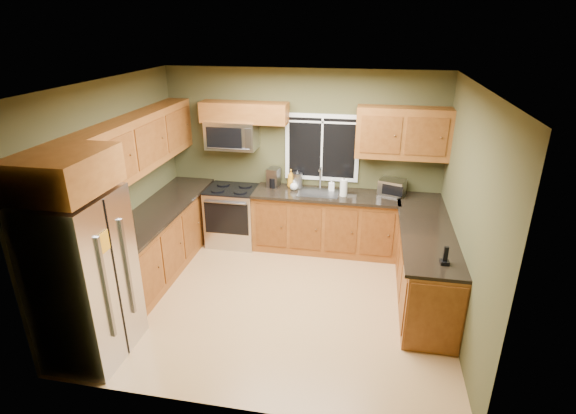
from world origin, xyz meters
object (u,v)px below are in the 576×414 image
(soap_bottle_a, at_px, (291,178))
(cordless_phone, at_px, (445,259))
(coffee_maker, at_px, (274,178))
(soap_bottle_b, at_px, (331,185))
(range, at_px, (233,215))
(refrigerator, at_px, (85,278))
(soap_bottle_c, at_px, (294,185))
(kettle, at_px, (297,179))
(paper_towel_roll, at_px, (344,188))
(toaster_oven, at_px, (392,187))
(microwave, at_px, (232,135))

(soap_bottle_a, height_order, cordless_phone, soap_bottle_a)
(coffee_maker, xyz_separation_m, soap_bottle_b, (0.90, -0.03, -0.04))
(range, height_order, soap_bottle_b, soap_bottle_b)
(refrigerator, bearing_deg, soap_bottle_c, 59.73)
(kettle, xyz_separation_m, paper_towel_roll, (0.72, -0.22, -0.01))
(paper_towel_roll, bearing_deg, range, 178.53)
(toaster_oven, xyz_separation_m, soap_bottle_b, (-0.89, -0.01, -0.02))
(refrigerator, bearing_deg, soap_bottle_b, 52.69)
(paper_towel_roll, bearing_deg, toaster_oven, 15.34)
(microwave, distance_m, kettle, 1.20)
(toaster_oven, relative_size, kettle, 1.50)
(microwave, relative_size, kettle, 2.66)
(soap_bottle_b, bearing_deg, kettle, 175.83)
(coffee_maker, relative_size, kettle, 1.01)
(kettle, bearing_deg, toaster_oven, -1.33)
(soap_bottle_a, bearing_deg, coffee_maker, -177.03)
(microwave, bearing_deg, kettle, 2.53)
(refrigerator, xyz_separation_m, toaster_oven, (3.11, 2.92, 0.15))
(coffee_maker, bearing_deg, paper_towel_roll, -11.08)
(refrigerator, height_order, soap_bottle_b, refrigerator)
(microwave, distance_m, coffee_maker, 0.91)
(coffee_maker, distance_m, soap_bottle_c, 0.36)
(microwave, xyz_separation_m, soap_bottle_a, (0.90, 0.05, -0.65))
(range, height_order, soap_bottle_c, soap_bottle_c)
(range, bearing_deg, paper_towel_roll, -1.47)
(refrigerator, distance_m, soap_bottle_c, 3.29)
(coffee_maker, relative_size, soap_bottle_a, 1.02)
(kettle, distance_m, soap_bottle_b, 0.53)
(refrigerator, height_order, microwave, microwave)
(refrigerator, relative_size, cordless_phone, 8.86)
(paper_towel_roll, bearing_deg, microwave, 174.02)
(soap_bottle_b, bearing_deg, soap_bottle_c, -172.60)
(refrigerator, relative_size, range, 1.92)
(range, relative_size, coffee_maker, 3.26)
(soap_bottle_c, bearing_deg, paper_towel_roll, -8.50)
(soap_bottle_c, bearing_deg, range, -175.94)
(kettle, height_order, soap_bottle_c, kettle)
(microwave, bearing_deg, toaster_oven, 0.26)
(kettle, bearing_deg, range, -169.77)
(refrigerator, xyz_separation_m, range, (0.69, 2.77, -0.43))
(microwave, bearing_deg, coffee_maker, 3.04)
(soap_bottle_a, xyz_separation_m, cordless_phone, (2.02, -2.05, -0.08))
(refrigerator, height_order, range, refrigerator)
(paper_towel_roll, distance_m, soap_bottle_c, 0.77)
(range, xyz_separation_m, cordless_phone, (2.92, -1.86, 0.53))
(cordless_phone, bearing_deg, paper_towel_roll, 123.36)
(paper_towel_roll, height_order, soap_bottle_c, paper_towel_roll)
(kettle, bearing_deg, paper_towel_roll, -17.25)
(soap_bottle_a, relative_size, soap_bottle_b, 1.53)
(paper_towel_roll, height_order, soap_bottle_a, soap_bottle_a)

